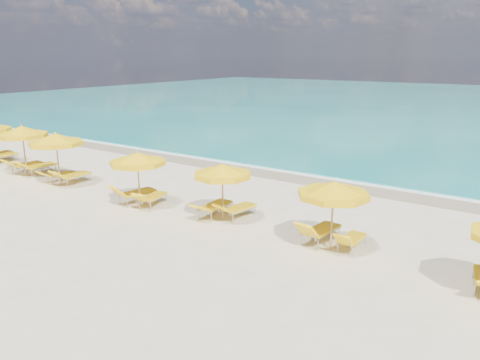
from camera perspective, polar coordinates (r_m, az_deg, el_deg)
The scene contains 21 objects.
ground_plane at distance 17.32m, azimuth -2.80°, elevation -4.91°, with size 120.00×120.00×0.00m, color beige.
ocean at distance 62.03m, azimuth 25.21°, elevation 8.25°, with size 120.00×80.00×0.30m, color #167D76.
wet_sand_band at distance 23.38m, azimuth 8.16°, elevation 0.29°, with size 120.00×2.60×0.01m, color tan.
foam_line at distance 24.08m, azimuth 9.00°, elevation 0.69°, with size 120.00×1.20×0.03m, color white.
whitecap_near at distance 34.40m, azimuth 6.29°, elevation 5.13°, with size 14.00×0.36×0.05m, color white.
umbrella_1 at distance 25.83m, azimuth -25.04°, elevation 5.32°, with size 3.21×3.21×2.53m.
umbrella_2 at distance 23.08m, azimuth -21.54°, elevation 4.59°, with size 2.58×2.58×2.49m.
umbrella_3 at distance 18.83m, azimuth -12.39°, elevation 2.51°, with size 2.58×2.58×2.26m.
umbrella_4 at distance 16.83m, azimuth -2.17°, elevation 1.09°, with size 2.61×2.61×2.17m.
umbrella_5 at distance 14.49m, azimuth 11.34°, elevation -1.21°, with size 2.58×2.58×2.26m.
lounger_0_right at distance 29.50m, azimuth -26.93°, elevation 2.38°, with size 0.81×1.96×0.95m.
lounger_1_left at distance 26.62m, azimuth -24.63°, elevation 1.40°, with size 0.75×1.96×0.85m.
lounger_1_right at distance 25.91m, azimuth -23.24°, elevation 1.23°, with size 0.72×2.04×0.88m.
lounger_2_left at distance 24.08m, azimuth -21.04°, elevation 0.36°, with size 0.90×1.81×0.66m.
lounger_2_right at distance 23.36m, azimuth -19.58°, elevation 0.14°, with size 0.71×1.96×0.86m.
lounger_3_left at distance 19.71m, azimuth -12.52°, elevation -1.99°, with size 1.00×2.02×0.94m.
lounger_3_right at distance 19.19m, azimuth -10.64°, elevation -2.45°, with size 0.93×1.84×0.79m.
lounger_4_left at distance 17.71m, azimuth -3.13°, elevation -3.65°, with size 0.68×1.99×0.75m.
lounger_4_right at distance 17.49m, azimuth -0.24°, elevation -3.92°, with size 0.91×1.91×0.76m.
lounger_5_left at distance 15.51m, azimuth 9.76°, elevation -6.61°, with size 0.88×1.97×0.95m.
lounger_5_right at distance 15.18m, azimuth 13.40°, elevation -7.48°, with size 0.57×1.57×0.78m.
Camera 1 is at (9.83, -12.96, 5.94)m, focal length 35.00 mm.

